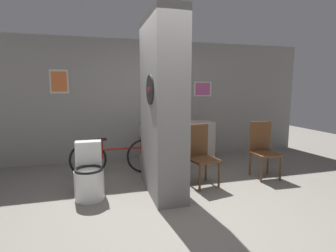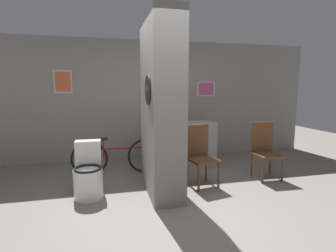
# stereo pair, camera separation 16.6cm
# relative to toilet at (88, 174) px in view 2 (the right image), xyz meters

# --- Properties ---
(ground_plane) EXTENTS (14.00, 14.00, 0.00)m
(ground_plane) POSITION_rel_toilet_xyz_m (1.05, -0.68, -0.33)
(ground_plane) COLOR slate
(wall_back) EXTENTS (8.00, 0.09, 2.60)m
(wall_back) POSITION_rel_toilet_xyz_m (1.05, 1.95, 0.98)
(wall_back) COLOR gray
(wall_back) RESTS_ON ground_plane
(pillar_center) EXTENTS (0.47, 1.22, 2.60)m
(pillar_center) POSITION_rel_toilet_xyz_m (1.07, -0.07, 0.97)
(pillar_center) COLOR gray
(pillar_center) RESTS_ON ground_plane
(counter_shelf) EXTENTS (1.48, 0.44, 0.90)m
(counter_shelf) POSITION_rel_toilet_xyz_m (1.69, 1.15, 0.12)
(counter_shelf) COLOR gray
(counter_shelf) RESTS_ON ground_plane
(toilet) EXTENTS (0.41, 0.57, 0.79)m
(toilet) POSITION_rel_toilet_xyz_m (0.00, 0.00, 0.00)
(toilet) COLOR silver
(toilet) RESTS_ON ground_plane
(chair_near_pillar) EXTENTS (0.49, 0.49, 0.98)m
(chair_near_pillar) POSITION_rel_toilet_xyz_m (1.75, 0.07, 0.20)
(chair_near_pillar) COLOR brown
(chair_near_pillar) RESTS_ON ground_plane
(chair_by_doorway) EXTENTS (0.43, 0.43, 0.98)m
(chair_by_doorway) POSITION_rel_toilet_xyz_m (2.96, 0.12, 0.20)
(chair_by_doorway) COLOR brown
(chair_by_doorway) RESTS_ON ground_plane
(bicycle) EXTENTS (1.64, 0.42, 0.69)m
(bicycle) POSITION_rel_toilet_xyz_m (0.47, 0.89, 0.01)
(bicycle) COLOR black
(bicycle) RESTS_ON ground_plane
(bottle_tall) EXTENTS (0.07, 0.07, 0.32)m
(bottle_tall) POSITION_rel_toilet_xyz_m (1.45, 1.15, 0.69)
(bottle_tall) COLOR silver
(bottle_tall) RESTS_ON counter_shelf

